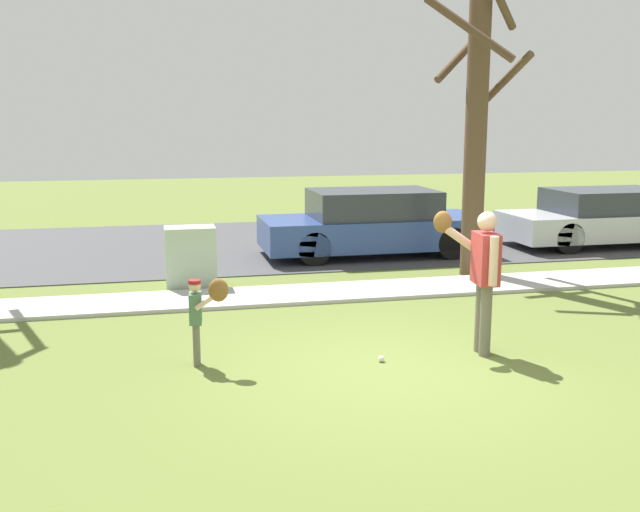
# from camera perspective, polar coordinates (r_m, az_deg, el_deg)

# --- Properties ---
(ground_plane) EXTENTS (48.00, 48.00, 0.00)m
(ground_plane) POSITION_cam_1_polar(r_m,az_deg,el_deg) (11.42, 0.22, -3.19)
(ground_plane) COLOR olive
(sidewalk_strip) EXTENTS (36.00, 1.20, 0.06)m
(sidewalk_strip) POSITION_cam_1_polar(r_m,az_deg,el_deg) (11.51, 0.11, -2.93)
(sidewalk_strip) COLOR #B2B2AD
(sidewalk_strip) RESTS_ON ground
(road_surface) EXTENTS (36.00, 6.80, 0.02)m
(road_surface) POSITION_cam_1_polar(r_m,az_deg,el_deg) (16.33, -3.83, 1.04)
(road_surface) COLOR #424244
(road_surface) RESTS_ON ground
(person_adult) EXTENTS (0.68, 0.68, 1.70)m
(person_adult) POSITION_cam_1_polar(r_m,az_deg,el_deg) (8.65, 12.59, -0.87)
(person_adult) COLOR #6B6656
(person_adult) RESTS_ON ground
(person_child) EXTENTS (0.44, 0.43, 1.03)m
(person_child) POSITION_cam_1_polar(r_m,az_deg,el_deg) (8.18, -9.27, -4.05)
(person_child) COLOR #6B6656
(person_child) RESTS_ON ground
(baseball) EXTENTS (0.07, 0.07, 0.07)m
(baseball) POSITION_cam_1_polar(r_m,az_deg,el_deg) (8.43, 4.84, -8.06)
(baseball) COLOR white
(baseball) RESTS_ON ground
(utility_cabinet) EXTENTS (0.82, 0.55, 1.02)m
(utility_cabinet) POSITION_cam_1_polar(r_m,az_deg,el_deg) (12.08, -10.16, -0.12)
(utility_cabinet) COLOR #9EB293
(utility_cabinet) RESTS_ON ground
(street_tree_near) EXTENTS (1.85, 1.88, 5.18)m
(street_tree_near) POSITION_cam_1_polar(r_m,az_deg,el_deg) (13.02, 12.24, 10.51)
(street_tree_near) COLOR brown
(street_tree_near) RESTS_ON ground
(parked_wagon_blue) EXTENTS (4.50, 1.80, 1.33)m
(parked_wagon_blue) POSITION_cam_1_polar(r_m,az_deg,el_deg) (14.75, 4.17, 2.56)
(parked_wagon_blue) COLOR #2D478C
(parked_wagon_blue) RESTS_ON road_surface
(parked_sedan_silver) EXTENTS (4.60, 1.80, 1.23)m
(parked_sedan_silver) POSITION_cam_1_polar(r_m,az_deg,el_deg) (17.14, 21.71, 2.83)
(parked_sedan_silver) COLOR silver
(parked_sedan_silver) RESTS_ON road_surface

